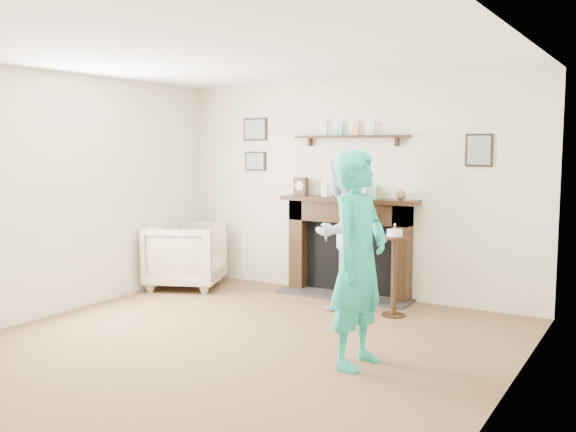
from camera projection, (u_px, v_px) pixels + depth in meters
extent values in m
plane|color=brown|center=(227.00, 351.00, 5.48)|extent=(5.00, 5.00, 0.00)
cube|color=beige|center=(353.00, 188.00, 7.47)|extent=(4.50, 0.04, 2.50)
cube|color=beige|center=(45.00, 195.00, 6.48)|extent=(0.04, 5.00, 2.50)
cube|color=beige|center=(503.00, 222.00, 4.20)|extent=(0.04, 5.00, 2.50)
cube|color=white|center=(224.00, 53.00, 5.20)|extent=(4.50, 5.00, 0.04)
cube|color=black|center=(299.00, 244.00, 7.80)|extent=(0.18, 0.20, 1.10)
cube|color=black|center=(402.00, 254.00, 7.13)|extent=(0.18, 0.20, 1.10)
cube|color=black|center=(349.00, 212.00, 7.42)|extent=(1.50, 0.20, 0.24)
cube|color=black|center=(351.00, 258.00, 7.54)|extent=(1.14, 0.06, 0.86)
cube|color=#2E2B28|center=(343.00, 296.00, 7.42)|extent=(1.60, 0.44, 0.03)
cube|color=black|center=(348.00, 200.00, 7.38)|extent=(1.68, 0.26, 0.05)
cube|color=black|center=(350.00, 137.00, 7.34)|extent=(1.40, 0.15, 0.03)
cube|color=black|center=(255.00, 129.00, 8.07)|extent=(0.34, 0.03, 0.28)
cube|color=black|center=(255.00, 161.00, 8.11)|extent=(0.30, 0.03, 0.24)
cube|color=black|center=(479.00, 150.00, 6.68)|extent=(0.28, 0.03, 0.34)
cube|color=black|center=(301.00, 186.00, 7.68)|extent=(0.16, 0.09, 0.22)
cylinder|color=beige|center=(299.00, 186.00, 7.64)|extent=(0.11, 0.01, 0.11)
sphere|color=green|center=(401.00, 195.00, 7.04)|extent=(0.12, 0.12, 0.12)
imported|color=tan|center=(187.00, 287.00, 7.95)|extent=(1.15, 1.13, 0.80)
imported|color=silver|center=(341.00, 307.00, 6.95)|extent=(0.73, 0.88, 1.64)
imported|color=teal|center=(357.00, 365.00, 5.13)|extent=(0.46, 0.66, 1.72)
cylinder|color=black|center=(393.00, 315.00, 6.61)|extent=(0.25, 0.25, 0.02)
cylinder|color=black|center=(394.00, 277.00, 6.56)|extent=(0.05, 0.05, 0.79)
cylinder|color=black|center=(395.00, 237.00, 6.52)|extent=(0.30, 0.30, 0.03)
cylinder|color=silver|center=(395.00, 235.00, 6.51)|extent=(0.20, 0.20, 0.01)
cylinder|color=white|center=(395.00, 232.00, 6.51)|extent=(0.16, 0.16, 0.06)
cylinder|color=beige|center=(395.00, 227.00, 6.51)|extent=(0.01, 0.01, 0.04)
sphere|color=orange|center=(395.00, 225.00, 6.50)|extent=(0.02, 0.02, 0.02)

